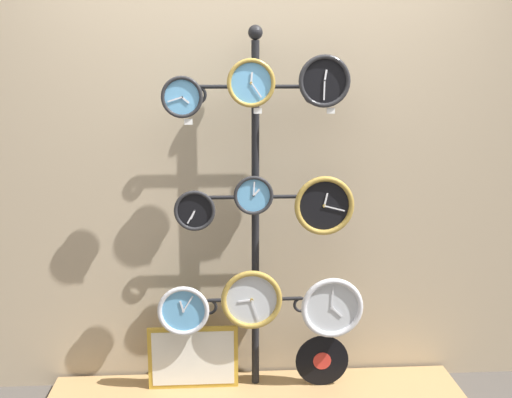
{
  "coord_description": "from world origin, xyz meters",
  "views": [
    {
      "loc": [
        -0.18,
        -2.6,
        1.73
      ],
      "look_at": [
        0.0,
        0.36,
        1.1
      ],
      "focal_mm": 42.0,
      "sensor_mm": 36.0,
      "label": 1
    }
  ],
  "objects_px": {
    "clock_bottom_center": "(252,300)",
    "clock_top_right": "(324,81)",
    "picture_frame": "(193,358)",
    "clock_middle_center": "(253,195)",
    "clock_top_left": "(182,97)",
    "clock_bottom_left": "(183,311)",
    "display_stand": "(255,267)",
    "clock_top_center": "(251,83)",
    "clock_bottom_right": "(332,308)",
    "clock_middle_left": "(195,210)",
    "clock_middle_right": "(324,206)",
    "vinyl_record": "(322,361)"
  },
  "relations": [
    {
      "from": "clock_bottom_center",
      "to": "clock_top_right",
      "type": "bearing_deg",
      "value": 1.87
    },
    {
      "from": "picture_frame",
      "to": "clock_middle_center",
      "type": "bearing_deg",
      "value": -9.29
    },
    {
      "from": "clock_top_left",
      "to": "clock_bottom_left",
      "type": "relative_size",
      "value": 0.75
    },
    {
      "from": "clock_top_right",
      "to": "clock_middle_center",
      "type": "height_order",
      "value": "clock_top_right"
    },
    {
      "from": "display_stand",
      "to": "clock_middle_center",
      "type": "distance_m",
      "value": 0.41
    },
    {
      "from": "clock_top_center",
      "to": "clock_bottom_right",
      "type": "bearing_deg",
      "value": -3.66
    },
    {
      "from": "clock_top_left",
      "to": "clock_top_right",
      "type": "bearing_deg",
      "value": 1.75
    },
    {
      "from": "clock_top_left",
      "to": "clock_bottom_right",
      "type": "distance_m",
      "value": 1.31
    },
    {
      "from": "clock_top_right",
      "to": "clock_bottom_right",
      "type": "bearing_deg",
      "value": -29.65
    },
    {
      "from": "clock_bottom_right",
      "to": "clock_top_left",
      "type": "bearing_deg",
      "value": 178.93
    },
    {
      "from": "display_stand",
      "to": "clock_bottom_left",
      "type": "distance_m",
      "value": 0.44
    },
    {
      "from": "clock_middle_left",
      "to": "clock_bottom_center",
      "type": "height_order",
      "value": "clock_middle_left"
    },
    {
      "from": "clock_middle_right",
      "to": "clock_bottom_center",
      "type": "distance_m",
      "value": 0.61
    },
    {
      "from": "clock_top_center",
      "to": "clock_middle_right",
      "type": "distance_m",
      "value": 0.71
    },
    {
      "from": "clock_middle_right",
      "to": "clock_bottom_right",
      "type": "bearing_deg",
      "value": -36.56
    },
    {
      "from": "picture_frame",
      "to": "clock_bottom_left",
      "type": "bearing_deg",
      "value": -125.3
    },
    {
      "from": "clock_top_center",
      "to": "clock_top_right",
      "type": "height_order",
      "value": "clock_top_right"
    },
    {
      "from": "clock_bottom_center",
      "to": "picture_frame",
      "type": "height_order",
      "value": "clock_bottom_center"
    },
    {
      "from": "display_stand",
      "to": "clock_bottom_center",
      "type": "xyz_separation_m",
      "value": [
        -0.03,
        -0.09,
        -0.15
      ]
    },
    {
      "from": "clock_middle_left",
      "to": "vinyl_record",
      "type": "distance_m",
      "value": 1.08
    },
    {
      "from": "clock_middle_right",
      "to": "clock_bottom_right",
      "type": "height_order",
      "value": "clock_middle_right"
    },
    {
      "from": "display_stand",
      "to": "clock_top_left",
      "type": "distance_m",
      "value": 0.96
    },
    {
      "from": "clock_bottom_right",
      "to": "vinyl_record",
      "type": "xyz_separation_m",
      "value": [
        -0.03,
        0.06,
        -0.33
      ]
    },
    {
      "from": "clock_top_center",
      "to": "clock_middle_left",
      "type": "bearing_deg",
      "value": -177.33
    },
    {
      "from": "clock_bottom_left",
      "to": "clock_bottom_center",
      "type": "distance_m",
      "value": 0.36
    },
    {
      "from": "display_stand",
      "to": "clock_middle_left",
      "type": "xyz_separation_m",
      "value": [
        -0.31,
        -0.1,
        0.33
      ]
    },
    {
      "from": "clock_middle_left",
      "to": "picture_frame",
      "type": "relative_size",
      "value": 0.43
    },
    {
      "from": "display_stand",
      "to": "clock_middle_right",
      "type": "bearing_deg",
      "value": -13.5
    },
    {
      "from": "clock_top_center",
      "to": "vinyl_record",
      "type": "xyz_separation_m",
      "value": [
        0.38,
        0.03,
        -1.48
      ]
    },
    {
      "from": "display_stand",
      "to": "clock_top_center",
      "type": "height_order",
      "value": "display_stand"
    },
    {
      "from": "clock_top_left",
      "to": "picture_frame",
      "type": "distance_m",
      "value": 1.38
    },
    {
      "from": "clock_middle_left",
      "to": "clock_bottom_left",
      "type": "relative_size",
      "value": 0.77
    },
    {
      "from": "clock_bottom_right",
      "to": "clock_middle_center",
      "type": "bearing_deg",
      "value": 175.98
    },
    {
      "from": "clock_top_left",
      "to": "clock_bottom_right",
      "type": "xyz_separation_m",
      "value": [
        0.75,
        -0.01,
        -1.08
      ]
    },
    {
      "from": "clock_top_right",
      "to": "clock_bottom_left",
      "type": "relative_size",
      "value": 0.95
    },
    {
      "from": "clock_top_right",
      "to": "clock_bottom_center",
      "type": "bearing_deg",
      "value": -178.13
    },
    {
      "from": "clock_middle_left",
      "to": "clock_middle_center",
      "type": "xyz_separation_m",
      "value": [
        0.29,
        0.02,
        0.07
      ]
    },
    {
      "from": "clock_middle_right",
      "to": "picture_frame",
      "type": "height_order",
      "value": "clock_middle_right"
    },
    {
      "from": "clock_top_center",
      "to": "display_stand",
      "type": "bearing_deg",
      "value": 74.03
    },
    {
      "from": "clock_top_left",
      "to": "clock_middle_left",
      "type": "distance_m",
      "value": 0.56
    },
    {
      "from": "clock_middle_center",
      "to": "clock_middle_right",
      "type": "height_order",
      "value": "clock_middle_center"
    },
    {
      "from": "display_stand",
      "to": "clock_middle_right",
      "type": "height_order",
      "value": "display_stand"
    },
    {
      "from": "clock_top_left",
      "to": "clock_bottom_right",
      "type": "height_order",
      "value": "clock_top_left"
    },
    {
      "from": "clock_middle_left",
      "to": "clock_bottom_center",
      "type": "relative_size",
      "value": 0.65
    },
    {
      "from": "clock_middle_right",
      "to": "clock_top_right",
      "type": "bearing_deg",
      "value": -178.66
    },
    {
      "from": "clock_middle_right",
      "to": "picture_frame",
      "type": "xyz_separation_m",
      "value": [
        -0.68,
        0.05,
        -0.84
      ]
    },
    {
      "from": "clock_middle_center",
      "to": "clock_bottom_left",
      "type": "relative_size",
      "value": 0.75
    },
    {
      "from": "clock_bottom_right",
      "to": "clock_bottom_left",
      "type": "bearing_deg",
      "value": 178.33
    },
    {
      "from": "clock_top_right",
      "to": "display_stand",
      "type": "bearing_deg",
      "value": 165.9
    },
    {
      "from": "clock_top_left",
      "to": "clock_bottom_left",
      "type": "xyz_separation_m",
      "value": [
        -0.02,
        0.01,
        -1.09
      ]
    }
  ]
}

